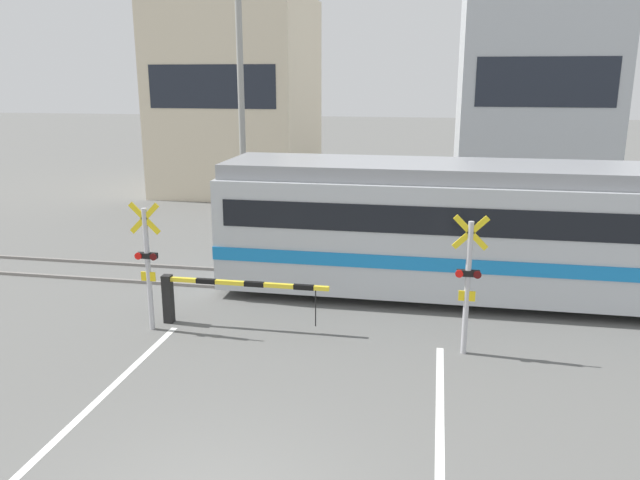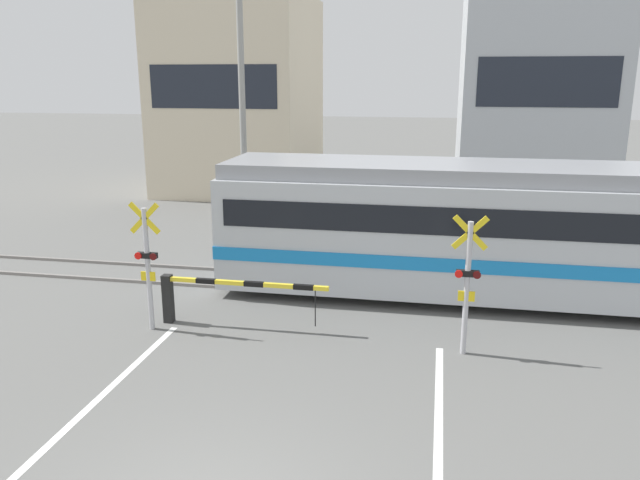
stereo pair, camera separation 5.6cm
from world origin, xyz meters
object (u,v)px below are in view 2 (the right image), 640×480
Objects in this scene: crossing_barrier_far at (419,232)px; crossing_signal_left at (147,261)px; commuter_train at (529,229)px; crossing_barrier_near at (208,291)px; crossing_signal_right at (467,279)px; pedestrian at (371,213)px.

crossing_barrier_far is 8.66m from crossing_signal_left.
crossing_barrier_near is at bearing -156.08° from commuter_train.
commuter_train is 5.36× the size of crossing_signal_right.
crossing_barrier_near is 8.59m from pedestrian.
commuter_train is at bearing -49.07° from pedestrian.
crossing_barrier_far is 6.82m from crossing_signal_right.
crossing_signal_left is at bearing -156.44° from commuter_train.
commuter_train is 5.36× the size of crossing_signal_left.
crossing_signal_right reaches higher than crossing_barrier_near.
commuter_train reaches higher than crossing_barrier_near.
crossing_signal_right reaches higher than crossing_barrier_far.
crossing_signal_left is at bearing -129.26° from crossing_barrier_far.
crossing_signal_left is (-5.46, -6.68, 0.76)m from crossing_barrier_far.
crossing_barrier_near is at bearing 21.34° from crossing_signal_left.
crossing_signal_left is at bearing -113.72° from pedestrian.
pedestrian is (-2.81, 8.62, -0.63)m from crossing_signal_right.
commuter_train reaches higher than crossing_signal_right.
commuter_train is 7.75m from crossing_barrier_near.
commuter_train is at bearing -48.93° from crossing_barrier_far.
crossing_signal_right is (1.14, -6.68, 0.76)m from crossing_barrier_far.
commuter_train is at bearing 23.56° from crossing_signal_left.
crossing_signal_right reaches higher than pedestrian.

